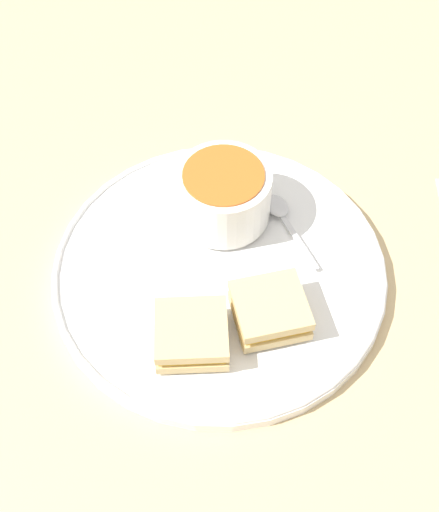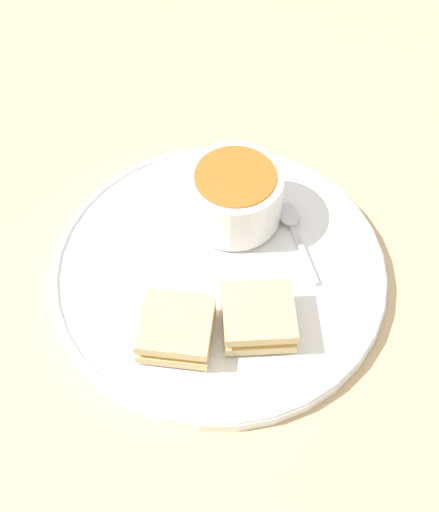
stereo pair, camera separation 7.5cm
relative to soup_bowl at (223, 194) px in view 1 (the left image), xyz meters
name	(u,v)px [view 1 (the left image)]	position (x,y,z in m)	size (l,w,h in m)	color
ground_plane	(220,275)	(-0.07, -0.03, -0.05)	(2.40, 2.40, 0.00)	#D1B27F
plate	(220,270)	(-0.07, -0.03, -0.04)	(0.36, 0.36, 0.02)	white
soup_bowl	(223,194)	(0.00, 0.00, 0.00)	(0.10, 0.10, 0.06)	white
spoon	(280,211)	(0.03, -0.06, -0.03)	(0.08, 0.10, 0.01)	silver
sandwich_half_near	(192,334)	(-0.16, -0.05, -0.02)	(0.10, 0.10, 0.03)	#DBBC7F
sandwich_half_far	(270,310)	(-0.10, -0.11, -0.02)	(0.10, 0.10, 0.03)	#DBBC7F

